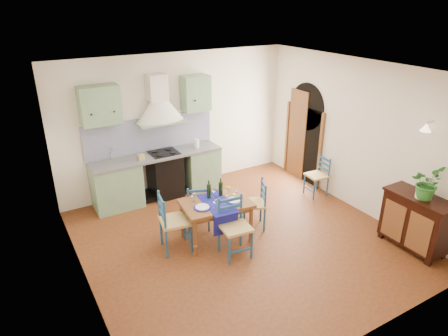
{
  "coord_description": "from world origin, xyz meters",
  "views": [
    {
      "loc": [
        -3.14,
        -4.78,
        3.78
      ],
      "look_at": [
        -0.17,
        0.3,
        1.24
      ],
      "focal_mm": 32.0,
      "sensor_mm": 36.0,
      "label": 1
    }
  ],
  "objects_px": {
    "chair_near": "(234,227)",
    "sideboard": "(416,220)",
    "dining_table": "(216,207)",
    "potted_plant": "(426,183)"
  },
  "relations": [
    {
      "from": "chair_near",
      "to": "sideboard",
      "type": "distance_m",
      "value": 2.89
    },
    {
      "from": "chair_near",
      "to": "potted_plant",
      "type": "bearing_deg",
      "value": -27.86
    },
    {
      "from": "dining_table",
      "to": "potted_plant",
      "type": "xyz_separation_m",
      "value": [
        2.6,
        -1.85,
        0.57
      ]
    },
    {
      "from": "dining_table",
      "to": "sideboard",
      "type": "distance_m",
      "value": 3.18
    },
    {
      "from": "dining_table",
      "to": "chair_near",
      "type": "distance_m",
      "value": 0.52
    },
    {
      "from": "chair_near",
      "to": "potted_plant",
      "type": "xyz_separation_m",
      "value": [
        2.56,
        -1.35,
        0.7
      ]
    },
    {
      "from": "chair_near",
      "to": "sideboard",
      "type": "xyz_separation_m",
      "value": [
        2.58,
        -1.3,
        0.02
      ]
    },
    {
      "from": "sideboard",
      "to": "potted_plant",
      "type": "xyz_separation_m",
      "value": [
        -0.02,
        -0.05,
        0.68
      ]
    },
    {
      "from": "chair_near",
      "to": "potted_plant",
      "type": "distance_m",
      "value": 2.98
    },
    {
      "from": "chair_near",
      "to": "potted_plant",
      "type": "relative_size",
      "value": 1.86
    }
  ]
}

